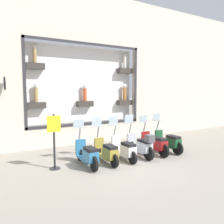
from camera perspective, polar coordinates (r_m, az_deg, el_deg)
The scene contains 9 objects.
ground_plane at distance 8.32m, azimuth 3.12°, elevation -12.92°, with size 120.00×120.00×0.00m, color gray.
building_facade at distance 11.16m, azimuth -6.93°, elevation 11.43°, with size 1.19×36.00×7.45m.
scooter_green_0 at distance 9.84m, azimuth 14.54°, elevation -7.49°, with size 1.81×0.61×1.60m.
scooter_red_1 at distance 9.34m, azimuth 11.14°, elevation -8.11°, with size 1.81×0.60×1.56m.
scooter_silver_2 at distance 8.82m, azimuth 7.59°, elevation -8.60°, with size 1.81×0.60×1.63m.
scooter_white_3 at distance 8.46m, azimuth 3.20°, elevation -9.62°, with size 1.79×0.61×1.59m.
scooter_olive_4 at distance 8.10m, azimuth -1.41°, elevation -10.28°, with size 1.80×0.60×1.64m.
scooter_teal_5 at distance 7.78m, azimuth -6.45°, elevation -10.91°, with size 1.80×0.60×1.57m.
shop_sign_post at distance 7.60m, azimuth -14.87°, elevation -6.91°, with size 0.36×0.45×1.87m.
Camera 1 is at (-6.66, 4.23, 2.64)m, focal length 35.00 mm.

